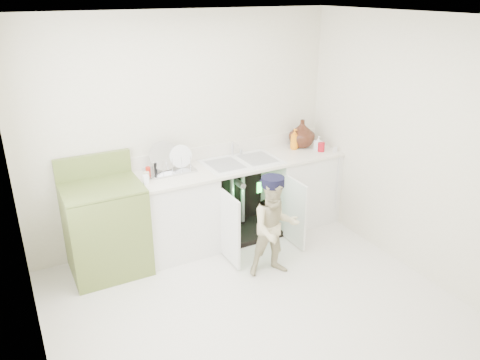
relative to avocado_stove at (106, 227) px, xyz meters
name	(u,v)px	position (x,y,z in m)	size (l,w,h in m)	color
ground	(251,303)	(1.00, -1.18, -0.48)	(3.50, 3.50, 0.00)	silver
room_shell	(252,178)	(1.00, -1.18, 0.77)	(6.00, 5.50, 1.26)	silver
counter_run	(243,196)	(1.57, 0.03, 0.00)	(2.44, 1.02, 1.23)	white
avocado_stove	(106,227)	(0.00, 0.00, 0.00)	(0.75, 0.65, 1.16)	olive
repair_worker	(275,227)	(1.45, -0.85, 0.05)	(0.57, 0.78, 1.04)	beige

